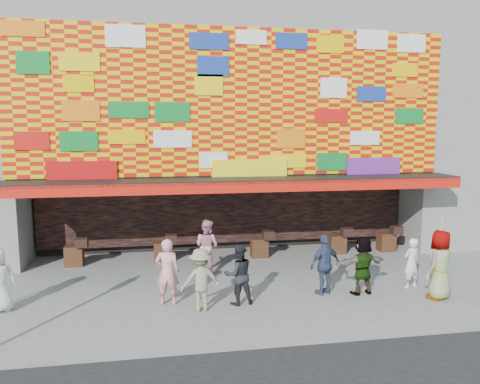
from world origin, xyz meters
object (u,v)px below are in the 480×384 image
(ped_d, at_px, (201,280))
(ped_b, at_px, (167,272))
(ped_g, at_px, (440,265))
(ped_i, at_px, (207,246))
(parasol, at_px, (443,223))
(ped_h, at_px, (411,263))
(ped_c, at_px, (238,274))
(ped_f, at_px, (363,265))
(ped_e, at_px, (325,265))

(ped_d, bearing_deg, ped_b, -41.70)
(ped_g, height_order, ped_i, ped_g)
(parasol, bearing_deg, ped_h, 106.68)
(ped_h, bearing_deg, ped_i, -39.69)
(ped_c, xyz_separation_m, ped_h, (5.26, 0.41, -0.08))
(ped_b, distance_m, ped_f, 5.49)
(ped_c, relative_size, ped_d, 1.00)
(ped_e, bearing_deg, ped_b, -20.55)
(ped_b, relative_size, ped_f, 1.08)
(ped_g, distance_m, ped_h, 1.04)
(ped_b, height_order, ped_h, ped_b)
(ped_c, relative_size, ped_f, 0.98)
(ped_g, bearing_deg, ped_d, -30.57)
(ped_b, relative_size, ped_e, 1.04)
(ped_f, relative_size, ped_g, 0.86)
(ped_i, bearing_deg, ped_d, 124.34)
(ped_i, distance_m, parasol, 7.15)
(ped_h, xyz_separation_m, parasol, (0.29, -0.97, 1.39))
(ped_c, bearing_deg, parasol, 165.05)
(ped_c, distance_m, ped_f, 3.61)
(ped_d, relative_size, ped_i, 0.94)
(ped_b, xyz_separation_m, ped_h, (7.14, 0.11, -0.15))
(ped_f, xyz_separation_m, ped_g, (1.94, -0.72, 0.13))
(ped_b, distance_m, parasol, 7.58)
(parasol, bearing_deg, ped_f, 159.64)
(ped_d, bearing_deg, ped_i, -105.33)
(ped_h, bearing_deg, ped_d, -9.82)
(ped_d, distance_m, ped_e, 3.63)
(ped_h, bearing_deg, ped_g, 90.57)
(ped_c, xyz_separation_m, ped_e, (2.54, 0.32, 0.04))
(parasol, bearing_deg, ped_c, 174.29)
(ped_d, height_order, ped_f, ped_f)
(ped_c, distance_m, parasol, 5.73)
(parasol, bearing_deg, ped_e, 163.76)
(ped_f, xyz_separation_m, ped_i, (-4.16, 2.78, 0.04))
(ped_d, relative_size, ped_g, 0.85)
(ped_e, xyz_separation_m, ped_h, (2.72, 0.09, -0.12))
(ped_i, relative_size, parasol, 0.96)
(ped_b, height_order, ped_f, ped_b)
(ped_g, distance_m, parasol, 1.17)
(ped_d, xyz_separation_m, ped_f, (4.65, 0.45, 0.01))
(parasol, bearing_deg, ped_g, 0.00)
(ped_b, relative_size, ped_c, 1.09)
(ped_f, bearing_deg, ped_i, -42.76)
(ped_c, height_order, ped_d, same)
(ped_d, relative_size, ped_f, 0.98)
(ped_d, bearing_deg, parasol, 170.84)
(ped_e, distance_m, ped_i, 4.06)
(ped_b, bearing_deg, ped_g, -176.64)
(ped_i, bearing_deg, ped_h, -160.68)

